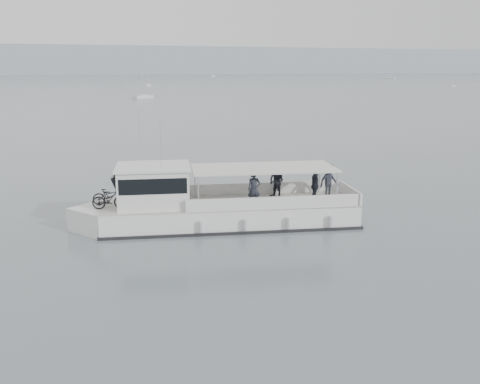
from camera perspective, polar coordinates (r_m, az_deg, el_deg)
name	(u,v)px	position (r m, az deg, el deg)	size (l,w,h in m)	color
ground	(223,214)	(28.02, -1.85, -2.35)	(1400.00, 1400.00, 0.00)	#556164
headland	(57,60)	(585.87, -18.90, 13.16)	(1400.00, 90.00, 28.00)	#939EA8
tour_boat	(205,207)	(25.77, -3.71, -1.57)	(13.91, 5.65, 5.80)	silver
moored_fleet	(11,86)	(227.46, -23.28, 10.36)	(407.94, 359.76, 9.38)	silver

